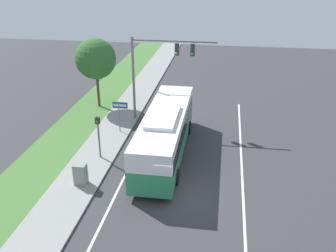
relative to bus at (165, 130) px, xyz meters
The scene contains 11 objects.
ground_plane 5.13m from the bus, 71.07° to the right, with size 80.00×80.00×0.00m, color #38383A.
sidewalk 6.72m from the bus, 135.57° to the right, with size 2.80×80.00×0.12m.
grass_verge 9.23m from the bus, 149.88° to the right, with size 3.60×80.00×0.10m.
lane_divider_near 5.30m from the bus, 114.16° to the right, with size 0.14×30.00×0.01m.
lane_divider_far 7.11m from the bus, 41.40° to the right, with size 0.14×30.00×0.01m.
bus is the anchor object (origin of this frame).
signal_gantry 6.62m from the bus, 105.22° to the left, with size 6.63×0.41×6.85m.
pedestrian_signal 4.42m from the bus, 162.92° to the right, with size 0.28×0.34×3.02m.
street_sign 4.89m from the bus, 144.01° to the left, with size 1.15×0.08×2.56m.
utility_cabinet 6.38m from the bus, 133.26° to the right, with size 0.74×0.53×1.29m.
roadside_tree 11.03m from the bus, 133.08° to the left, with size 3.51×3.51×6.09m.
Camera 1 is at (2.10, -17.83, 12.40)m, focal length 40.00 mm.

